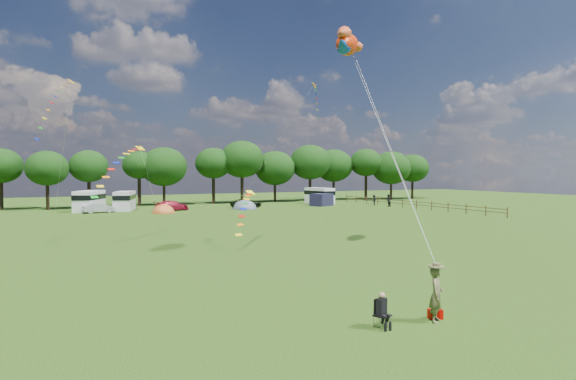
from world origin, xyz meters
name	(u,v)px	position (x,y,z in m)	size (l,w,h in m)	color
ground_plane	(359,277)	(0.00, 0.00, 0.00)	(180.00, 180.00, 0.00)	black
tree_line	(188,164)	(5.30, 54.99, 6.35)	(102.98, 10.98, 10.27)	black
fence	(409,203)	(32.00, 34.50, 0.70)	(0.12, 33.12, 1.20)	#472D19
car_b	(99,208)	(-8.51, 44.94, 0.64)	(1.35, 3.62, 1.28)	#9FA4A9
car_c	(172,206)	(0.46, 44.26, 0.67)	(1.89, 4.50, 1.35)	#A91831
car_d	(246,203)	(11.44, 45.56, 0.63)	(2.10, 4.63, 1.26)	black
campervan_b	(89,200)	(-9.44, 47.88, 1.46)	(4.41, 6.01, 2.71)	white
campervan_c	(125,200)	(-5.08, 47.78, 1.36)	(3.56, 5.58, 2.54)	silver
campervan_d	(320,195)	(24.89, 47.89, 1.39)	(3.03, 5.56, 2.59)	silver
tent_orange	(163,213)	(-1.32, 40.89, 0.02)	(2.85, 3.12, 2.23)	#BD5D23
tent_greyblue	(245,209)	(10.13, 42.69, 0.02)	(3.36, 3.68, 2.50)	slate
awning_navy	(322,200)	(22.88, 43.73, 0.92)	(2.95, 2.40, 1.84)	#1C1A35
kite_flyer	(436,294)	(-1.57, -6.98, 0.95)	(0.69, 0.45, 1.89)	brown
camp_chair	(381,306)	(-3.67, -6.68, 0.71)	(0.61, 0.63, 1.19)	#99999E
kite_bag	(435,314)	(-1.35, -6.70, 0.17)	(0.47, 0.31, 0.33)	#A90400
fish_kite	(346,43)	(3.48, 6.69, 13.31)	(3.55, 3.66, 2.16)	red
streamer_kite_a	(58,98)	(-13.02, 25.69, 11.37)	(3.26, 5.63, 5.77)	#FFD000
streamer_kite_b	(123,162)	(-8.83, 17.71, 5.90)	(4.30, 4.61, 3.80)	gold
streamer_kite_c	(246,204)	(-1.12, 12.58, 2.84)	(3.16, 4.83, 2.79)	#F9FA12
walker_a	(388,201)	(30.85, 37.86, 0.92)	(0.89, 0.55, 1.84)	black
walker_b	(374,200)	(30.77, 41.27, 0.81)	(1.04, 0.48, 1.62)	black
streamer_kite_d	(315,93)	(10.48, 23.35, 13.08)	(2.54, 5.07, 4.27)	#FFE900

